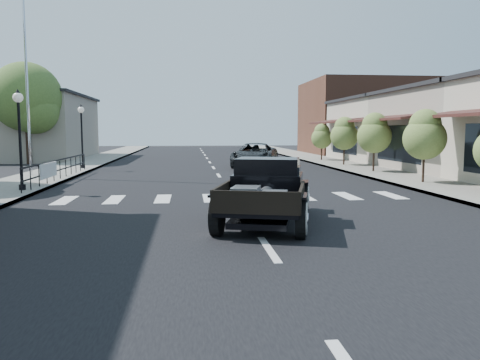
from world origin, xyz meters
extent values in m
plane|color=black|center=(0.00, 0.00, 0.00)|extent=(120.00, 120.00, 0.00)
cube|color=black|center=(0.00, 15.00, 0.01)|extent=(14.00, 80.00, 0.02)
cube|color=gray|center=(-8.50, 15.00, 0.07)|extent=(3.00, 80.00, 0.15)
cube|color=#99978B|center=(8.50, 15.00, 0.07)|extent=(3.00, 80.00, 0.15)
cube|color=gray|center=(-15.00, 28.00, 2.50)|extent=(10.00, 12.00, 5.00)
cube|color=beige|center=(15.00, 22.00, 2.25)|extent=(10.00, 9.00, 4.50)
cube|color=brown|center=(15.50, 32.00, 3.50)|extent=(11.00, 10.00, 7.00)
cylinder|color=silver|center=(-9.20, 12.00, 6.24)|extent=(0.12, 0.12, 12.17)
imported|color=black|center=(2.66, 17.50, 0.75)|extent=(3.89, 5.88, 1.50)
camera|label=1|loc=(-1.54, -11.77, 2.32)|focal=35.00mm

